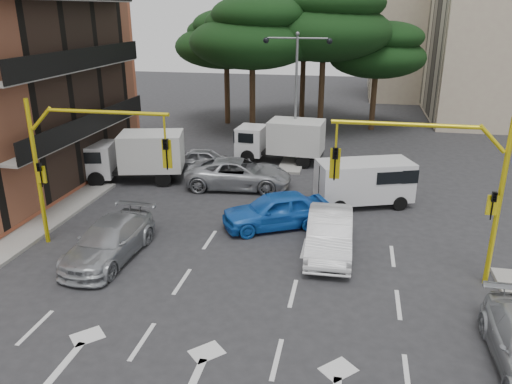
{
  "coord_description": "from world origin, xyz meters",
  "views": [
    {
      "loc": [
        3.68,
        -14.82,
        9.17
      ],
      "look_at": [
        -0.38,
        5.37,
        1.6
      ],
      "focal_mm": 35.0,
      "sensor_mm": 36.0,
      "label": 1
    }
  ],
  "objects_px": {
    "street_lamp_center": "(296,74)",
    "box_truck_b": "(281,141)",
    "car_blue_compact": "(275,210)",
    "box_truck_a": "(134,157)",
    "signal_mast_left": "(76,155)",
    "van_white": "(364,183)",
    "car_white_hatch": "(330,233)",
    "car_silver_cross_a": "(239,174)",
    "car_silver_wagon": "(109,241)",
    "car_silver_cross_b": "(206,159)",
    "signal_mast_right": "(446,177)"
  },
  "relations": [
    {
      "from": "car_silver_wagon",
      "to": "van_white",
      "type": "relative_size",
      "value": 1.11
    },
    {
      "from": "car_silver_wagon",
      "to": "van_white",
      "type": "bearing_deg",
      "value": 41.03
    },
    {
      "from": "signal_mast_left",
      "to": "car_white_hatch",
      "type": "height_order",
      "value": "signal_mast_left"
    },
    {
      "from": "signal_mast_right",
      "to": "car_silver_cross_a",
      "type": "distance_m",
      "value": 12.64
    },
    {
      "from": "car_silver_cross_a",
      "to": "van_white",
      "type": "height_order",
      "value": "van_white"
    },
    {
      "from": "car_blue_compact",
      "to": "box_truck_b",
      "type": "xyz_separation_m",
      "value": [
        -1.33,
        10.12,
        0.55
      ]
    },
    {
      "from": "car_white_hatch",
      "to": "car_silver_wagon",
      "type": "distance_m",
      "value": 8.63
    },
    {
      "from": "street_lamp_center",
      "to": "car_white_hatch",
      "type": "bearing_deg",
      "value": -76.62
    },
    {
      "from": "street_lamp_center",
      "to": "car_silver_cross_a",
      "type": "distance_m",
      "value": 7.79
    },
    {
      "from": "signal_mast_right",
      "to": "box_truck_a",
      "type": "xyz_separation_m",
      "value": [
        -15.09,
        8.1,
        -2.5
      ]
    },
    {
      "from": "street_lamp_center",
      "to": "car_silver_cross_b",
      "type": "relative_size",
      "value": 2.06
    },
    {
      "from": "signal_mast_left",
      "to": "car_blue_compact",
      "type": "height_order",
      "value": "signal_mast_left"
    },
    {
      "from": "street_lamp_center",
      "to": "car_silver_wagon",
      "type": "height_order",
      "value": "street_lamp_center"
    },
    {
      "from": "car_white_hatch",
      "to": "car_silver_cross_a",
      "type": "height_order",
      "value": "car_white_hatch"
    },
    {
      "from": "van_white",
      "to": "car_silver_wagon",
      "type": "bearing_deg",
      "value": -71.74
    },
    {
      "from": "car_silver_wagon",
      "to": "box_truck_a",
      "type": "height_order",
      "value": "box_truck_a"
    },
    {
      "from": "signal_mast_left",
      "to": "van_white",
      "type": "height_order",
      "value": "signal_mast_left"
    },
    {
      "from": "signal_mast_left",
      "to": "car_blue_compact",
      "type": "relative_size",
      "value": 1.27
    },
    {
      "from": "street_lamp_center",
      "to": "car_white_hatch",
      "type": "height_order",
      "value": "street_lamp_center"
    },
    {
      "from": "signal_mast_right",
      "to": "car_silver_wagon",
      "type": "distance_m",
      "value": 12.57
    },
    {
      "from": "car_silver_cross_a",
      "to": "box_truck_a",
      "type": "bearing_deg",
      "value": 85.44
    },
    {
      "from": "signal_mast_left",
      "to": "box_truck_b",
      "type": "xyz_separation_m",
      "value": [
        5.98,
        13.51,
        -2.53
      ]
    },
    {
      "from": "signal_mast_left",
      "to": "car_white_hatch",
      "type": "distance_m",
      "value": 10.37
    },
    {
      "from": "signal_mast_left",
      "to": "box_truck_b",
      "type": "height_order",
      "value": "signal_mast_left"
    },
    {
      "from": "street_lamp_center",
      "to": "box_truck_b",
      "type": "bearing_deg",
      "value": -148.8
    },
    {
      "from": "car_silver_wagon",
      "to": "van_white",
      "type": "height_order",
      "value": "van_white"
    },
    {
      "from": "signal_mast_right",
      "to": "signal_mast_left",
      "type": "distance_m",
      "value": 13.61
    },
    {
      "from": "car_blue_compact",
      "to": "car_silver_wagon",
      "type": "xyz_separation_m",
      "value": [
        -5.84,
        -4.2,
        -0.07
      ]
    },
    {
      "from": "car_silver_cross_a",
      "to": "van_white",
      "type": "xyz_separation_m",
      "value": [
        6.63,
        -1.27,
        0.35
      ]
    },
    {
      "from": "car_white_hatch",
      "to": "box_truck_a",
      "type": "height_order",
      "value": "box_truck_a"
    },
    {
      "from": "signal_mast_right",
      "to": "car_white_hatch",
      "type": "relative_size",
      "value": 1.21
    },
    {
      "from": "signal_mast_right",
      "to": "box_truck_a",
      "type": "distance_m",
      "value": 17.31
    },
    {
      "from": "box_truck_b",
      "to": "car_silver_cross_b",
      "type": "bearing_deg",
      "value": 125.58
    },
    {
      "from": "box_truck_a",
      "to": "box_truck_b",
      "type": "distance_m",
      "value": 9.21
    },
    {
      "from": "box_truck_a",
      "to": "car_silver_cross_a",
      "type": "bearing_deg",
      "value": -102.89
    },
    {
      "from": "signal_mast_right",
      "to": "car_silver_cross_a",
      "type": "relative_size",
      "value": 1.06
    },
    {
      "from": "signal_mast_right",
      "to": "street_lamp_center",
      "type": "distance_m",
      "value": 15.65
    },
    {
      "from": "car_blue_compact",
      "to": "box_truck_a",
      "type": "height_order",
      "value": "box_truck_a"
    },
    {
      "from": "car_blue_compact",
      "to": "box_truck_b",
      "type": "height_order",
      "value": "box_truck_b"
    },
    {
      "from": "box_truck_a",
      "to": "car_blue_compact",
      "type": "bearing_deg",
      "value": -132.02
    },
    {
      "from": "car_blue_compact",
      "to": "signal_mast_right",
      "type": "bearing_deg",
      "value": 34.05
    },
    {
      "from": "signal_mast_left",
      "to": "car_silver_wagon",
      "type": "height_order",
      "value": "signal_mast_left"
    },
    {
      "from": "signal_mast_right",
      "to": "car_silver_cross_a",
      "type": "xyz_separation_m",
      "value": [
        -9.11,
        8.2,
        -3.09
      ]
    },
    {
      "from": "signal_mast_left",
      "to": "car_silver_cross_a",
      "type": "height_order",
      "value": "signal_mast_left"
    },
    {
      "from": "car_silver_wagon",
      "to": "box_truck_a",
      "type": "xyz_separation_m",
      "value": [
        -2.95,
        8.92,
        0.65
      ]
    },
    {
      "from": "signal_mast_left",
      "to": "box_truck_b",
      "type": "distance_m",
      "value": 14.99
    },
    {
      "from": "car_blue_compact",
      "to": "car_silver_cross_b",
      "type": "distance_m",
      "value": 9.4
    },
    {
      "from": "street_lamp_center",
      "to": "signal_mast_left",
      "type": "bearing_deg",
      "value": -115.91
    },
    {
      "from": "signal_mast_right",
      "to": "signal_mast_left",
      "type": "height_order",
      "value": "same"
    },
    {
      "from": "car_silver_cross_b",
      "to": "van_white",
      "type": "xyz_separation_m",
      "value": [
        9.32,
        -4.08,
        0.5
      ]
    }
  ]
}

